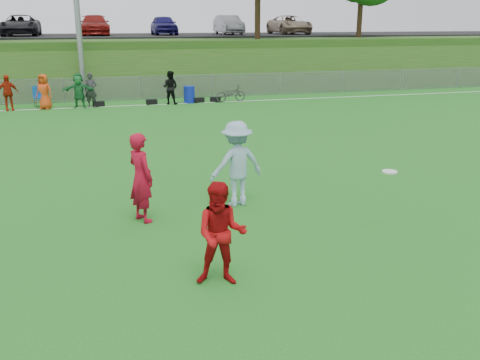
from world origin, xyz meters
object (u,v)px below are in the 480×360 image
object	(u,v)px
player_red_left	(141,178)
bicycle	(231,93)
player_blue	(237,164)
frisbee	(390,172)
recycling_bin	(189,95)
player_red_center	(221,234)

from	to	relation	value
player_red_left	bicycle	bearing A→B (deg)	-48.11
player_blue	frisbee	distance (m)	3.51
frisbee	player_red_left	bearing A→B (deg)	156.16
player_red_left	frisbee	world-z (taller)	player_red_left
recycling_bin	player_red_center	bearing A→B (deg)	-98.85
frisbee	bicycle	distance (m)	18.68
player_red_left	player_blue	xyz separation A→B (m)	(2.22, 0.44, 0.03)
player_red_center	player_red_left	bearing A→B (deg)	122.55
frisbee	bicycle	xyz separation A→B (m)	(1.60, 18.59, -0.86)
frisbee	player_red_center	bearing A→B (deg)	-162.03
player_red_center	bicycle	bearing A→B (deg)	91.16
player_red_left	player_blue	world-z (taller)	player_blue
player_red_center	bicycle	distance (m)	20.49
player_red_left	bicycle	world-z (taller)	player_red_left
player_red_center	frisbee	xyz separation A→B (m)	(3.70, 1.20, 0.44)
player_blue	recycling_bin	distance (m)	16.42
player_red_center	recycling_bin	bearing A→B (deg)	97.31
bicycle	player_red_left	bearing A→B (deg)	149.84
frisbee	recycling_bin	world-z (taller)	frisbee
player_blue	recycling_bin	size ratio (longest dim) A/B	2.30
player_red_left	bicycle	distance (m)	17.69
player_red_left	frisbee	xyz separation A→B (m)	(4.66, -2.06, 0.34)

